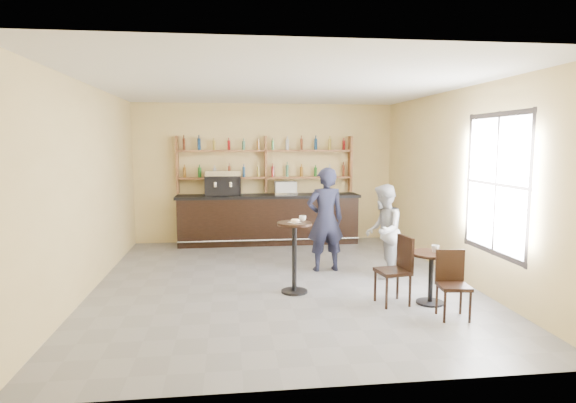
{
  "coord_description": "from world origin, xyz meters",
  "views": [
    {
      "loc": [
        -0.86,
        -7.72,
        2.29
      ],
      "look_at": [
        0.2,
        0.8,
        1.25
      ],
      "focal_mm": 30.0,
      "sensor_mm": 36.0,
      "label": 1
    }
  ],
  "objects": [
    {
      "name": "man_main",
      "position": [
        0.86,
        0.65,
        0.93
      ],
      "size": [
        0.72,
        0.5,
        1.87
      ],
      "primitive_type": "imported",
      "rotation": [
        0.0,
        0.0,
        3.23
      ],
      "color": "black",
      "rests_on": "floor"
    },
    {
      "name": "wall_back",
      "position": [
        0.0,
        3.5,
        1.6
      ],
      "size": [
        7.0,
        0.0,
        7.0
      ],
      "primitive_type": "plane",
      "rotation": [
        1.57,
        0.0,
        0.0
      ],
      "color": "#E6C982",
      "rests_on": "floor"
    },
    {
      "name": "chair_west",
      "position": [
        1.44,
        -1.28,
        0.49
      ],
      "size": [
        0.48,
        0.48,
        0.98
      ],
      "primitive_type": null,
      "rotation": [
        0.0,
        0.0,
        -1.42
      ],
      "color": "black",
      "rests_on": "floor"
    },
    {
      "name": "floor",
      "position": [
        0.0,
        0.0,
        0.0
      ],
      "size": [
        7.0,
        7.0,
        0.0
      ],
      "primitive_type": "plane",
      "color": "slate",
      "rests_on": "ground"
    },
    {
      "name": "chair_south",
      "position": [
        2.04,
        -1.93,
        0.44
      ],
      "size": [
        0.42,
        0.42,
        0.89
      ],
      "primitive_type": null,
      "rotation": [
        0.0,
        0.0,
        -0.11
      ],
      "color": "black",
      "rests_on": "floor"
    },
    {
      "name": "wall_front",
      "position": [
        0.0,
        -3.5,
        1.6
      ],
      "size": [
        7.0,
        0.0,
        7.0
      ],
      "primitive_type": "plane",
      "rotation": [
        -1.57,
        0.0,
        0.0
      ],
      "color": "#E6C982",
      "rests_on": "floor"
    },
    {
      "name": "cafe_table",
      "position": [
        1.99,
        -1.33,
        0.37
      ],
      "size": [
        0.6,
        0.6,
        0.75
      ],
      "primitive_type": null,
      "rotation": [
        0.0,
        0.0,
        0.01
      ],
      "color": "black",
      "rests_on": "floor"
    },
    {
      "name": "window_pane",
      "position": [
        2.99,
        -1.2,
        1.7
      ],
      "size": [
        0.0,
        2.0,
        2.0
      ],
      "primitive_type": "plane",
      "rotation": [
        1.57,
        0.0,
        -1.57
      ],
      "color": "white",
      "rests_on": "wall_right"
    },
    {
      "name": "window_frame",
      "position": [
        2.99,
        -1.2,
        1.7
      ],
      "size": [
        0.04,
        1.7,
        2.1
      ],
      "primitive_type": null,
      "color": "black",
      "rests_on": "wall_right"
    },
    {
      "name": "pastry_case",
      "position": [
        0.43,
        3.15,
        1.28
      ],
      "size": [
        0.55,
        0.46,
        0.3
      ],
      "primitive_type": null,
      "rotation": [
        0.0,
        0.0,
        -0.13
      ],
      "color": "silver",
      "rests_on": "bar_counter"
    },
    {
      "name": "cup_pedestal",
      "position": [
        0.27,
        -0.47,
        1.14
      ],
      "size": [
        0.11,
        0.11,
        0.09
      ],
      "primitive_type": "imported",
      "rotation": [
        0.0,
        0.0,
        0.03
      ],
      "color": "white",
      "rests_on": "pedestal_table"
    },
    {
      "name": "pedestal_table",
      "position": [
        0.13,
        -0.57,
        0.55
      ],
      "size": [
        0.56,
        0.56,
        1.1
      ],
      "primitive_type": null,
      "rotation": [
        0.0,
        0.0,
        -0.05
      ],
      "color": "black",
      "rests_on": "floor"
    },
    {
      "name": "espresso_machine",
      "position": [
        -0.98,
        3.15,
        1.4
      ],
      "size": [
        0.81,
        0.55,
        0.56
      ],
      "primitive_type": null,
      "rotation": [
        0.0,
        0.0,
        -0.07
      ],
      "color": "black",
      "rests_on": "bar_counter"
    },
    {
      "name": "cup_cafe",
      "position": [
        2.04,
        -1.33,
        0.8
      ],
      "size": [
        0.12,
        0.12,
        0.1
      ],
      "primitive_type": "imported",
      "rotation": [
        0.0,
        0.0,
        0.07
      ],
      "color": "white",
      "rests_on": "cafe_table"
    },
    {
      "name": "liquor_bottles",
      "position": [
        0.0,
        3.37,
        1.98
      ],
      "size": [
        3.68,
        0.1,
        1.0
      ],
      "primitive_type": null,
      "color": "#8C5919",
      "rests_on": "shelf_unit"
    },
    {
      "name": "patron_second",
      "position": [
        1.76,
        0.11,
        0.8
      ],
      "size": [
        0.85,
        0.95,
        1.6
      ],
      "primitive_type": "imported",
      "rotation": [
        0.0,
        0.0,
        -1.95
      ],
      "color": "#929397",
      "rests_on": "floor"
    },
    {
      "name": "wall_right",
      "position": [
        3.0,
        0.0,
        1.6
      ],
      "size": [
        0.0,
        7.0,
        7.0
      ],
      "primitive_type": "plane",
      "rotation": [
        1.57,
        0.0,
        -1.57
      ],
      "color": "#E6C982",
      "rests_on": "floor"
    },
    {
      "name": "donut",
      "position": [
        0.14,
        -0.58,
        1.12
      ],
      "size": [
        0.15,
        0.15,
        0.05
      ],
      "primitive_type": "torus",
      "rotation": [
        0.0,
        0.0,
        -0.09
      ],
      "color": "#D6944E",
      "rests_on": "napkin"
    },
    {
      "name": "napkin",
      "position": [
        0.13,
        -0.57,
        1.1
      ],
      "size": [
        0.21,
        0.21,
        0.0
      ],
      "primitive_type": "cube",
      "rotation": [
        0.0,
        0.0,
        0.56
      ],
      "color": "white",
      "rests_on": "pedestal_table"
    },
    {
      "name": "wall_left",
      "position": [
        -3.0,
        0.0,
        1.6
      ],
      "size": [
        0.0,
        7.0,
        7.0
      ],
      "primitive_type": "plane",
      "rotation": [
        1.57,
        0.0,
        1.57
      ],
      "color": "#E6C982",
      "rests_on": "floor"
    },
    {
      "name": "bar_counter",
      "position": [
        0.04,
        3.15,
        0.56
      ],
      "size": [
        4.15,
        0.81,
        1.12
      ],
      "primitive_type": null,
      "color": "black",
      "rests_on": "floor"
    },
    {
      "name": "ceiling",
      "position": [
        0.0,
        0.0,
        3.2
      ],
      "size": [
        7.0,
        7.0,
        0.0
      ],
      "primitive_type": "plane",
      "rotation": [
        3.14,
        0.0,
        0.0
      ],
      "color": "white",
      "rests_on": "wall_back"
    },
    {
      "name": "shelf_unit",
      "position": [
        0.0,
        3.37,
        1.81
      ],
      "size": [
        4.0,
        0.26,
        1.4
      ],
      "primitive_type": null,
      "color": "brown",
      "rests_on": "wall_back"
    }
  ]
}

